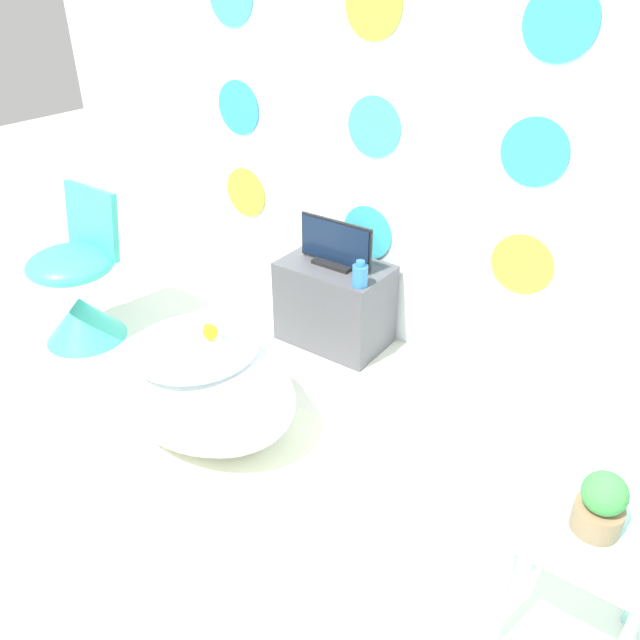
% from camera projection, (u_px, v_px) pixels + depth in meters
% --- Properties ---
extents(ground_plane, '(12.00, 12.00, 0.00)m').
position_uv_depth(ground_plane, '(58.00, 566.00, 2.19)').
color(ground_plane, silver).
extents(wall_back_dotted, '(4.53, 0.05, 2.60)m').
position_uv_depth(wall_back_dotted, '(373.00, 88.00, 2.91)').
color(wall_back_dotted, white).
rests_on(wall_back_dotted, ground_plane).
extents(rug, '(1.25, 0.97, 0.01)m').
position_uv_depth(rug, '(192.00, 446.00, 2.71)').
color(rug, silver).
rests_on(rug, ground_plane).
extents(bathtub, '(0.93, 0.66, 0.45)m').
position_uv_depth(bathtub, '(199.00, 385.00, 2.71)').
color(bathtub, white).
rests_on(bathtub, ground_plane).
extents(rubber_duck, '(0.07, 0.07, 0.08)m').
position_uv_depth(rubber_duck, '(210.00, 331.00, 2.60)').
color(rubber_duck, yellow).
rests_on(rubber_duck, bathtub).
extents(chair, '(0.45, 0.45, 0.81)m').
position_uv_depth(chair, '(79.00, 292.00, 3.33)').
color(chair, '#38B2A3').
rests_on(chair, ground_plane).
extents(tv_cabinet, '(0.56, 0.36, 0.46)m').
position_uv_depth(tv_cabinet, '(334.00, 304.00, 3.32)').
color(tv_cabinet, '#4C4C51').
rests_on(tv_cabinet, ground_plane).
extents(tv, '(0.42, 0.12, 0.24)m').
position_uv_depth(tv, '(335.00, 246.00, 3.15)').
color(tv, black).
rests_on(tv, tv_cabinet).
extents(vase, '(0.08, 0.08, 0.13)m').
position_uv_depth(vase, '(360.00, 275.00, 2.98)').
color(vase, '#2D72B7').
rests_on(vase, tv_cabinet).
extents(side_table, '(0.37, 0.38, 0.48)m').
position_uv_depth(side_table, '(586.00, 551.00, 1.78)').
color(side_table, '#99E0D8').
rests_on(side_table, ground_plane).
extents(potted_plant_left, '(0.13, 0.13, 0.20)m').
position_uv_depth(potted_plant_left, '(601.00, 504.00, 1.68)').
color(potted_plant_left, '#8C6B4C').
rests_on(potted_plant_left, side_table).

